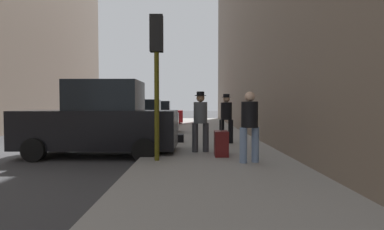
{
  "coord_description": "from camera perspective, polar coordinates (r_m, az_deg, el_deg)",
  "views": [
    {
      "loc": [
        5.38,
        -10.16,
        1.55
      ],
      "look_at": [
        5.44,
        3.4,
        1.07
      ],
      "focal_mm": 28.0,
      "sensor_mm": 36.0,
      "label": 1
    }
  ],
  "objects": [
    {
      "name": "ground_plane",
      "position": [
        11.6,
        -28.05,
        -5.89
      ],
      "size": [
        120.0,
        120.0,
        0.0
      ],
      "primitive_type": "plane",
      "color": "#38383A"
    },
    {
      "name": "sidewalk",
      "position": [
        10.29,
        3.21,
        -6.22
      ],
      "size": [
        4.0,
        40.0,
        0.15
      ],
      "primitive_type": "cube",
      "color": "gray",
      "rests_on": "ground_plane"
    },
    {
      "name": "parked_black_suv",
      "position": [
        9.37,
        -17.23,
        -1.23
      ],
      "size": [
        4.62,
        2.11,
        2.25
      ],
      "color": "black",
      "rests_on": "ground_plane"
    },
    {
      "name": "parked_gray_coupe",
      "position": [
        15.27,
        -10.58,
        -0.63
      ],
      "size": [
        4.24,
        2.13,
        1.79
      ],
      "color": "slate",
      "rests_on": "ground_plane"
    },
    {
      "name": "parked_red_hatchback",
      "position": [
        22.13,
        -7.37,
        0.21
      ],
      "size": [
        4.26,
        2.18,
        1.79
      ],
      "color": "#B2191E",
      "rests_on": "ground_plane"
    },
    {
      "name": "fire_hydrant",
      "position": [
        17.73,
        -3.28,
        -1.37
      ],
      "size": [
        0.42,
        0.22,
        0.7
      ],
      "color": "red",
      "rests_on": "sidewalk"
    },
    {
      "name": "traffic_light",
      "position": [
        7.6,
        -7.04,
        11.15
      ],
      "size": [
        0.32,
        0.32,
        3.6
      ],
      "color": "#514C0F",
      "rests_on": "sidewalk"
    },
    {
      "name": "pedestrian_with_beanie",
      "position": [
        8.81,
        1.35,
        -0.67
      ],
      "size": [
        0.52,
        0.45,
        1.78
      ],
      "color": "#333338",
      "rests_on": "sidewalk"
    },
    {
      "name": "pedestrian_in_jeans",
      "position": [
        7.32,
        10.63,
        -1.51
      ],
      "size": [
        0.53,
        0.5,
        1.71
      ],
      "color": "#728CB2",
      "rests_on": "sidewalk"
    },
    {
      "name": "pedestrian_with_fedora",
      "position": [
        10.86,
        6.27,
        -0.17
      ],
      "size": [
        0.52,
        0.44,
        1.78
      ],
      "color": "black",
      "rests_on": "sidewalk"
    },
    {
      "name": "rolling_suitcase",
      "position": [
        8.19,
        5.3,
        -5.42
      ],
      "size": [
        0.36,
        0.56,
        1.04
      ],
      "color": "#591414",
      "rests_on": "sidewalk"
    },
    {
      "name": "duffel_bag",
      "position": [
        11.22,
        -2.69,
        -4.42
      ],
      "size": [
        0.32,
        0.44,
        0.28
      ],
      "color": "black",
      "rests_on": "sidewalk"
    }
  ]
}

